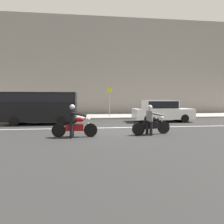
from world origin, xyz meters
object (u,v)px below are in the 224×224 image
motorcycle_with_rider_black_leather (74,124)px  motorcycle_with_rider_gray (151,122)px  parked_sedan_white (162,111)px  parked_van_black (41,106)px  street_sign_post (109,99)px

motorcycle_with_rider_black_leather → motorcycle_with_rider_gray: 3.90m
motorcycle_with_rider_black_leather → parked_sedan_white: parked_sedan_white is taller
motorcycle_with_rider_black_leather → parked_van_black: parked_van_black is taller
motorcycle_with_rider_gray → parked_van_black: parked_van_black is taller
motorcycle_with_rider_black_leather → street_sign_post: size_ratio=0.78×
motorcycle_with_rider_black_leather → motorcycle_with_rider_gray: (3.89, 0.18, -0.02)m
motorcycle_with_rider_black_leather → parked_van_black: 5.74m
parked_sedan_white → street_sign_post: street_sign_post is taller
motorcycle_with_rider_black_leather → parked_sedan_white: (6.43, 5.31, 0.24)m
motorcycle_with_rider_black_leather → parked_sedan_white: 8.34m
street_sign_post → motorcycle_with_rider_gray: bearing=-81.8°
parked_van_black → motorcycle_with_rider_black_leather: bearing=-60.7°
motorcycle_with_rider_black_leather → parked_van_black: bearing=119.3°
parked_van_black → street_sign_post: (5.39, 4.14, 0.48)m
parked_van_black → parked_sedan_white: size_ratio=1.08×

